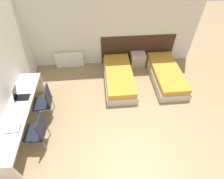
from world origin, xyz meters
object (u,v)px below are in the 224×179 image
object	(u,v)px
bed_near_door	(166,74)
nightstand	(138,59)
bed_near_window	(119,77)
chair_near_laptop	(45,101)
chair_near_notebook	(38,131)
laptop	(20,96)

from	to	relation	value
bed_near_door	nightstand	xyz separation A→B (m)	(-0.77, 0.84, 0.04)
nightstand	bed_near_window	bearing A→B (deg)	-132.55
bed_near_door	chair_near_laptop	world-z (taller)	chair_near_laptop
bed_near_window	chair_near_laptop	size ratio (longest dim) A/B	2.15
bed_near_door	chair_near_laptop	distance (m)	3.77
nightstand	chair_near_notebook	bearing A→B (deg)	-135.21
chair_near_laptop	chair_near_notebook	bearing A→B (deg)	-92.65
bed_near_door	laptop	world-z (taller)	laptop
bed_near_window	nightstand	world-z (taller)	nightstand
bed_near_window	chair_near_notebook	size ratio (longest dim) A/B	2.15
bed_near_door	chair_near_notebook	size ratio (longest dim) A/B	2.15
nightstand	laptop	size ratio (longest dim) A/B	1.45
laptop	bed_near_window	bearing A→B (deg)	24.72
bed_near_window	nightstand	xyz separation A→B (m)	(0.77, 0.84, 0.04)
chair_near_laptop	laptop	world-z (taller)	laptop
bed_near_window	chair_near_notebook	xyz separation A→B (m)	(-2.06, -1.97, 0.32)
nightstand	chair_near_notebook	distance (m)	3.99
bed_near_window	laptop	bearing A→B (deg)	-155.75
bed_near_window	bed_near_door	xyz separation A→B (m)	(1.54, 0.00, 0.00)
bed_near_window	chair_near_notebook	world-z (taller)	chair_near_notebook
nightstand	chair_near_laptop	distance (m)	3.44
bed_near_door	laptop	bearing A→B (deg)	-164.32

